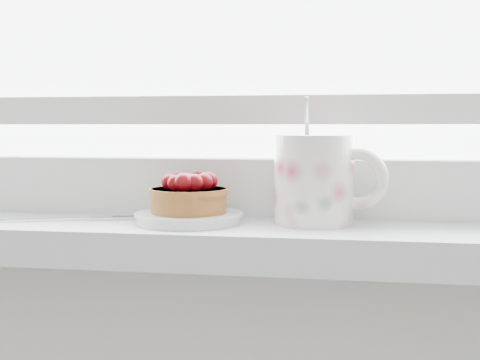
% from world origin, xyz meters
% --- Properties ---
extents(saucer, '(0.12, 0.12, 0.01)m').
position_xyz_m(saucer, '(-0.04, 1.88, 0.95)').
color(saucer, silver).
rests_on(saucer, windowsill).
extents(raspberry_tart, '(0.09, 0.09, 0.05)m').
position_xyz_m(raspberry_tart, '(-0.04, 1.88, 0.97)').
color(raspberry_tart, brown).
rests_on(raspberry_tart, saucer).
extents(floral_mug, '(0.13, 0.10, 0.14)m').
position_xyz_m(floral_mug, '(0.11, 1.90, 0.99)').
color(floral_mug, white).
rests_on(floral_mug, windowsill).
extents(fork, '(0.16, 0.08, 0.00)m').
position_xyz_m(fork, '(-0.19, 1.88, 0.94)').
color(fork, silver).
rests_on(fork, windowsill).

